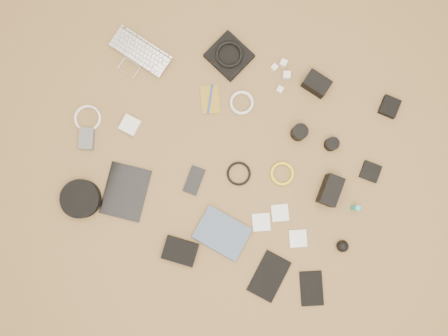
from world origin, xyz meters
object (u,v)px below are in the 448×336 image
(phone, at_px, (194,180))
(tablet, at_px, (126,192))
(laptop, at_px, (136,59))
(dslr_camera, at_px, (316,84))
(headphone_case, at_px, (81,199))
(paperback, at_px, (213,250))

(phone, bearing_deg, tablet, -150.59)
(laptop, relative_size, dslr_camera, 2.50)
(tablet, bearing_deg, headphone_case, -157.02)
(dslr_camera, height_order, paperback, dslr_camera)
(tablet, bearing_deg, dslr_camera, 43.19)
(laptop, xyz_separation_m, dslr_camera, (0.83, 0.16, 0.02))
(laptop, distance_m, headphone_case, 0.69)
(laptop, distance_m, tablet, 0.62)
(dslr_camera, height_order, tablet, dslr_camera)
(dslr_camera, relative_size, phone, 0.91)
(laptop, height_order, phone, laptop)
(tablet, relative_size, paperback, 1.08)
(tablet, height_order, headphone_case, headphone_case)
(tablet, relative_size, phone, 1.92)
(phone, height_order, paperback, paperback)
(phone, bearing_deg, laptop, 135.91)
(headphone_case, bearing_deg, dslr_camera, 45.52)
(tablet, bearing_deg, phone, 23.09)
(paperback, bearing_deg, laptop, 51.70)
(dslr_camera, bearing_deg, headphone_case, -120.32)
(laptop, distance_m, paperback, 0.95)
(dslr_camera, relative_size, headphone_case, 0.65)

